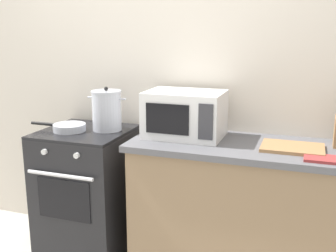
{
  "coord_description": "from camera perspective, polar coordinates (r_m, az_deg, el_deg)",
  "views": [
    {
      "loc": [
        1.12,
        -1.82,
        1.61
      ],
      "look_at": [
        0.27,
        0.6,
        1.0
      ],
      "focal_mm": 43.45,
      "sensor_mm": 36.0,
      "label": 1
    }
  ],
  "objects": [
    {
      "name": "stock_pot",
      "position": [
        2.87,
        -8.58,
        2.18
      ],
      "size": [
        0.29,
        0.21,
        0.31
      ],
      "color": "silver",
      "rests_on": "stove"
    },
    {
      "name": "frying_pan",
      "position": [
        2.91,
        -13.78,
        -0.19
      ],
      "size": [
        0.43,
        0.23,
        0.05
      ],
      "color": "silver",
      "rests_on": "stove"
    },
    {
      "name": "microwave",
      "position": [
        2.66,
        2.4,
        1.68
      ],
      "size": [
        0.5,
        0.37,
        0.3
      ],
      "color": "white",
      "rests_on": "countertop_right"
    },
    {
      "name": "stove",
      "position": [
        3.05,
        -11.18,
        -8.99
      ],
      "size": [
        0.6,
        0.64,
        0.92
      ],
      "color": "black",
      "rests_on": "ground_plane"
    },
    {
      "name": "oven_mitt",
      "position": [
        2.36,
        20.69,
        -4.31
      ],
      "size": [
        0.18,
        0.14,
        0.02
      ],
      "primitive_type": "cube",
      "color": "#993333",
      "rests_on": "countertop_right"
    },
    {
      "name": "countertop_right",
      "position": [
        2.55,
        13.68,
        -3.18
      ],
      "size": [
        1.7,
        0.6,
        0.04
      ],
      "primitive_type": "cube",
      "color": "#59595E",
      "rests_on": "lower_cabinet_right"
    },
    {
      "name": "lower_cabinet_right",
      "position": [
        2.71,
        13.13,
        -12.53
      ],
      "size": [
        1.64,
        0.56,
        0.88
      ],
      "primitive_type": "cube",
      "color": "#8C7051",
      "rests_on": "ground_plane"
    },
    {
      "name": "cutting_board",
      "position": [
        2.51,
        17.06,
        -2.92
      ],
      "size": [
        0.36,
        0.26,
        0.02
      ],
      "primitive_type": "cube",
      "color": "#997047",
      "rests_on": "countertop_right"
    },
    {
      "name": "back_wall",
      "position": [
        2.93,
        2.98,
        6.32
      ],
      "size": [
        4.4,
        0.1,
        2.5
      ],
      "primitive_type": "cube",
      "color": "silver",
      "rests_on": "ground_plane"
    }
  ]
}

